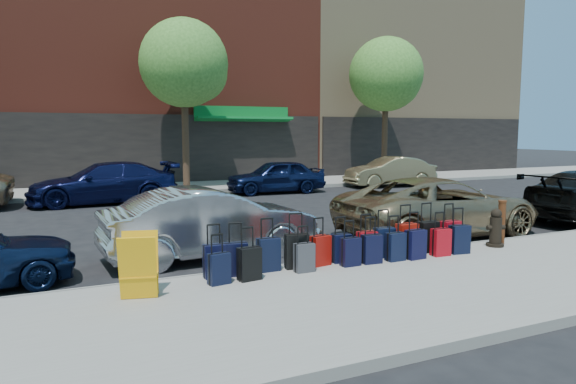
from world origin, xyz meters
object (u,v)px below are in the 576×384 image
suitcase_front_5 (341,248)px  tree_right (388,77)px  bollard (502,221)px  car_far_3 (390,172)px  car_near_2 (439,207)px  car_far_2 (276,176)px  tree_center (187,66)px  display_rack (139,266)px  car_far_1 (104,183)px  car_near_1 (212,223)px  fire_hydrant (496,229)px

suitcase_front_5 → tree_right: bearing=54.2°
bollard → car_far_3: size_ratio=0.22×
car_near_2 → car_far_2: (-0.16, 9.90, -0.03)m
tree_center → suitcase_front_5: (-0.65, -14.29, -4.99)m
car_far_2 → tree_center: bearing=-127.1°
car_far_3 → car_near_2: bearing=-25.4°
display_rack → car_far_1: 11.83m
car_far_1 → car_far_3: (12.82, 0.52, -0.04)m
car_near_2 → car_far_2: size_ratio=1.27×
car_far_1 → car_far_3: size_ratio=1.20×
suitcase_front_5 → car_far_1: bearing=108.0°
display_rack → car_near_1: size_ratio=0.22×
display_rack → car_near_1: bearing=68.1°
suitcase_front_5 → car_near_2: car_near_2 is taller
fire_hydrant → car_near_1: bearing=170.9°
tree_right → display_rack: size_ratio=7.69×
car_near_2 → car_far_2: 9.90m
display_rack → suitcase_front_5: bearing=22.3°
car_far_1 → car_far_2: 6.90m
car_far_1 → car_far_2: (6.89, 0.40, -0.04)m
fire_hydrant → car_far_1: (-6.88, 11.48, 0.22)m
car_near_1 → car_far_1: car_far_1 is taller
display_rack → car_near_1: (1.82, 2.48, 0.10)m
tree_center → car_far_2: (3.03, -2.59, -4.71)m
bollard → display_rack: size_ratio=1.01×
tree_center → car_near_1: size_ratio=1.66×
car_near_1 → car_near_2: size_ratio=0.83×
tree_right → car_far_3: bearing=-121.9°
car_near_1 → car_far_2: car_near_1 is taller
car_near_2 → fire_hydrant: bearing=174.4°
tree_right → bollard: (-7.17, -14.34, -4.77)m
tree_center → car_far_1: 6.75m
suitcase_front_5 → car_far_3: (9.61, 11.82, 0.28)m
tree_center → car_far_2: 6.17m
tree_right → car_far_2: (-7.47, -2.59, -4.71)m
bollard → car_far_2: size_ratio=0.23×
suitcase_front_5 → car_far_1: (-3.21, 11.29, 0.33)m
fire_hydrant → car_near_1: size_ratio=0.18×
car_near_1 → car_far_1: (-1.29, 9.33, 0.02)m
tree_center → display_rack: (-4.39, -14.81, -4.79)m
fire_hydrant → tree_center: bearing=113.8°
car_near_2 → car_far_2: bearing=0.3°
tree_right → car_near_1: size_ratio=1.66×
car_near_1 → tree_center: bearing=-15.7°
bollard → car_far_3: (5.63, 11.87, 0.06)m
car_near_1 → car_far_3: (11.53, 9.85, -0.02)m
tree_right → display_rack: (-14.89, -14.81, -4.79)m
fire_hydrant → suitcase_front_5: bearing=-171.0°
fire_hydrant → car_far_3: size_ratio=0.19×
display_rack → car_far_2: car_far_2 is taller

